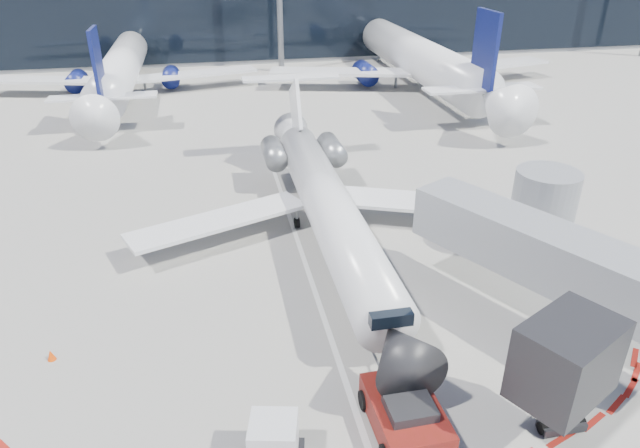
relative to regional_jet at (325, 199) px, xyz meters
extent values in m
plane|color=gray|center=(-1.65, -5.65, -2.26)|extent=(260.00, 260.00, 0.00)
cube|color=silver|center=(-1.65, -3.65, -2.25)|extent=(0.25, 40.00, 0.01)
cube|color=#939698|center=(-1.65, 59.35, 2.74)|extent=(150.00, 24.00, 10.00)
cube|color=black|center=(-1.65, 47.30, 2.74)|extent=(150.00, 0.20, 9.00)
cube|color=gray|center=(7.35, -10.15, 1.34)|extent=(8.22, 12.61, 2.30)
cube|color=black|center=(4.30, -15.89, 1.34)|extent=(3.86, 3.44, 2.60)
cylinder|color=slate|center=(5.10, -15.49, -1.06)|extent=(0.36, 0.36, 2.40)
cube|color=black|center=(5.10, -15.49, -2.04)|extent=(1.60, 0.60, 0.30)
cylinder|color=gray|center=(10.40, -4.41, 0.14)|extent=(3.20, 3.20, 4.80)
cylinder|color=black|center=(10.40, -4.41, -2.01)|extent=(4.00, 4.00, 0.50)
cylinder|color=silver|center=(0.00, -1.11, -0.03)|extent=(2.56, 20.82, 2.56)
cone|color=black|center=(0.00, -12.84, -0.03)|extent=(2.56, 2.65, 2.56)
cone|color=silver|center=(0.00, 11.00, -0.03)|extent=(2.56, 3.41, 2.56)
cube|color=black|center=(0.00, -11.33, 0.49)|extent=(1.61, 1.32, 0.52)
cube|color=silver|center=(-5.87, 0.31, -0.88)|extent=(10.14, 6.01, 0.29)
cube|color=silver|center=(5.87, 0.31, -0.88)|extent=(10.14, 6.01, 0.29)
cube|color=silver|center=(0.00, 10.06, 2.24)|extent=(0.24, 4.44, 4.52)
cube|color=silver|center=(0.00, 12.04, 3.94)|extent=(6.81, 1.51, 0.15)
cylinder|color=slate|center=(-1.94, 7.22, 0.20)|extent=(1.42, 3.22, 1.42)
cylinder|color=slate|center=(1.94, 7.22, 0.20)|extent=(1.42, 3.22, 1.42)
cylinder|color=black|center=(0.00, -9.82, -1.99)|extent=(0.21, 0.53, 0.53)
cylinder|color=black|center=(-1.42, 1.26, -1.95)|extent=(0.28, 0.61, 0.61)
cylinder|color=black|center=(1.42, 1.26, -1.95)|extent=(0.28, 0.61, 0.61)
cylinder|color=slate|center=(0.00, -9.82, -1.74)|extent=(0.17, 0.17, 1.04)
cube|color=#5F160D|center=(-0.20, -14.36, -1.64)|extent=(2.33, 3.65, 1.01)
cube|color=black|center=(-0.19, -14.70, -0.96)|extent=(1.60, 1.38, 0.39)
cylinder|color=slate|center=(-0.26, -11.89, -1.86)|extent=(0.18, 2.92, 0.11)
cylinder|color=black|center=(0.89, -15.57, -1.90)|extent=(0.33, 0.73, 0.72)
cylinder|color=black|center=(-1.30, -13.15, -1.90)|extent=(0.33, 0.73, 0.72)
cylinder|color=black|center=(0.84, -13.10, -1.90)|extent=(0.33, 0.73, 0.72)
imported|color=#C5DE17|center=(-4.41, -14.33, -1.43)|extent=(0.68, 0.54, 1.65)
cube|color=silver|center=(-4.79, -14.91, -1.24)|extent=(1.77, 1.70, 1.50)
cylinder|color=black|center=(-5.39, -14.15, -2.16)|extent=(0.13, 0.20, 0.19)
cylinder|color=black|center=(-3.92, -14.48, -2.16)|extent=(0.13, 0.20, 0.19)
cone|color=#F34505|center=(-12.97, -8.18, -2.02)|extent=(0.34, 0.34, 0.47)
camera|label=1|loc=(-5.87, -27.85, 13.14)|focal=32.00mm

